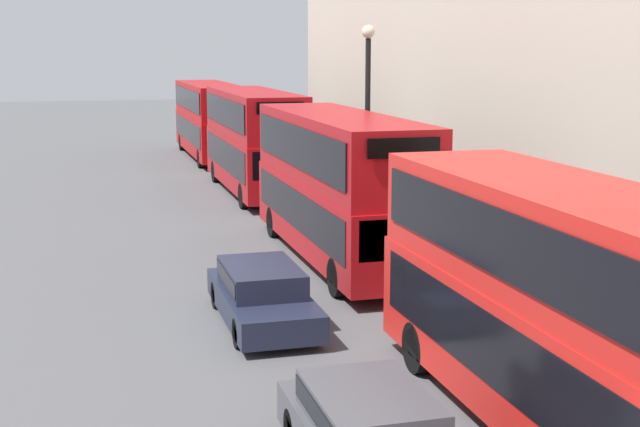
{
  "coord_description": "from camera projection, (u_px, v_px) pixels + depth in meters",
  "views": [
    {
      "loc": [
        -5.71,
        -6.88,
        6.24
      ],
      "look_at": [
        0.48,
        15.66,
        1.83
      ],
      "focal_mm": 50.0,
      "sensor_mm": 36.0,
      "label": 1
    }
  ],
  "objects": [
    {
      "name": "bus_leading",
      "position": [
        581.0,
        310.0,
        13.58
      ],
      "size": [
        2.59,
        10.78,
        4.12
      ],
      "color": "red",
      "rests_on": "ground"
    },
    {
      "name": "street_lamp",
      "position": [
        368.0,
        107.0,
        29.81
      ],
      "size": [
        0.44,
        0.44,
        6.92
      ],
      "color": "black",
      "rests_on": "ground"
    },
    {
      "name": "bus_trailing",
      "position": [
        210.0,
        117.0,
        50.02
      ],
      "size": [
        2.59,
        11.48,
        4.17
      ],
      "color": "#B20C0F",
      "rests_on": "ground"
    },
    {
      "name": "bus_second_in_queue",
      "position": [
        339.0,
        181.0,
        25.9
      ],
      "size": [
        2.59,
        10.66,
        4.31
      ],
      "color": "#A80F14",
      "rests_on": "ground"
    },
    {
      "name": "car_hatchback",
      "position": [
        262.0,
        293.0,
        20.27
      ],
      "size": [
        1.84,
        4.72,
        1.33
      ],
      "color": "#1E2338",
      "rests_on": "ground"
    },
    {
      "name": "bus_third_in_queue",
      "position": [
        254.0,
        137.0,
        37.91
      ],
      "size": [
        2.59,
        10.31,
        4.37
      ],
      "color": "#A80F14",
      "rests_on": "ground"
    }
  ]
}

